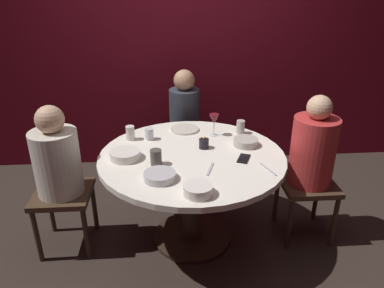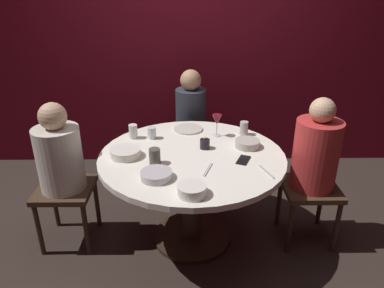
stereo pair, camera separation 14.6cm
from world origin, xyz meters
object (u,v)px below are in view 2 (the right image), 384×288
at_px(cup_center_front, 244,128).
at_px(wine_glass, 217,121).
at_px(dinner_plate, 188,129).
at_px(cup_by_left_diner, 152,133).
at_px(seated_diner_left, 60,160).
at_px(seated_diner_right, 315,157).
at_px(bowl_serving_large, 156,175).
at_px(cup_near_candle, 133,131).
at_px(bowl_sauce_side, 192,190).
at_px(bowl_small_white, 247,144).
at_px(dining_table, 192,173).
at_px(cell_phone, 243,160).
at_px(seated_diner_back, 191,114).
at_px(cup_by_right_diner, 155,156).
at_px(bowl_salad_center, 126,153).
at_px(candle_holder, 205,144).

bearing_deg(cup_center_front, wine_glass, -174.66).
bearing_deg(dinner_plate, cup_by_left_diner, -148.80).
relative_size(seated_diner_left, seated_diner_right, 0.98).
bearing_deg(bowl_serving_large, cup_near_candle, 109.88).
relative_size(seated_diner_right, bowl_sauce_side, 6.70).
bearing_deg(wine_glass, seated_diner_right, -25.90).
xyz_separation_m(dinner_plate, cup_near_candle, (-0.43, -0.16, 0.05)).
bearing_deg(bowl_small_white, dinner_plate, 142.23).
height_order(seated_diner_right, cup_center_front, seated_diner_right).
xyz_separation_m(seated_diner_left, cup_by_left_diner, (0.63, 0.29, 0.08)).
bearing_deg(seated_diner_right, seated_diner_left, 0.00).
xyz_separation_m(seated_diner_right, bowl_sauce_side, (-0.89, -0.52, 0.06)).
height_order(dining_table, cup_center_front, cup_center_front).
bearing_deg(cup_near_candle, seated_diner_right, -12.45).
distance_m(dinner_plate, cell_phone, 0.67).
height_order(seated_diner_back, dinner_plate, seated_diner_back).
xyz_separation_m(bowl_serving_large, cup_center_front, (0.64, 0.69, 0.03)).
height_order(dining_table, cup_by_right_diner, cup_by_right_diner).
distance_m(dinner_plate, cup_near_candle, 0.46).
bearing_deg(cup_by_right_diner, bowl_serving_large, -82.88).
height_order(bowl_salad_center, cup_by_right_diner, cup_by_right_diner).
height_order(cell_phone, cup_by_right_diner, cup_by_right_diner).
bearing_deg(bowl_salad_center, seated_diner_back, 64.24).
relative_size(dining_table, candle_holder, 14.18).
height_order(cup_by_right_diner, cup_center_front, same).
distance_m(dinner_plate, cup_by_left_diner, 0.33).
bearing_deg(cell_phone, cup_by_right_diner, -153.15).
distance_m(cell_phone, cup_near_candle, 0.89).
bearing_deg(bowl_small_white, seated_diner_right, -14.33).
relative_size(seated_diner_right, bowl_salad_center, 5.45).
xyz_separation_m(seated_diner_left, wine_glass, (1.14, 0.33, 0.17)).
bearing_deg(seated_diner_back, cell_phone, 18.68).
distance_m(bowl_salad_center, cup_near_candle, 0.32).
height_order(seated_diner_left, cup_by_right_diner, seated_diner_left).
xyz_separation_m(dining_table, bowl_sauce_side, (-0.01, -0.52, 0.18)).
xyz_separation_m(seated_diner_left, candle_holder, (1.03, 0.10, 0.07)).
relative_size(bowl_salad_center, bowl_small_white, 1.15).
bearing_deg(candle_holder, bowl_salad_center, -167.16).
bearing_deg(candle_holder, cup_center_front, 38.17).
height_order(bowl_small_white, cup_by_left_diner, cup_by_left_diner).
relative_size(seated_diner_back, candle_holder, 12.10).
bearing_deg(cup_by_right_diner, seated_diner_back, 76.85).
height_order(dining_table, bowl_sauce_side, bowl_sauce_side).
relative_size(cell_phone, bowl_small_white, 0.77).
bearing_deg(seated_diner_right, bowl_sauce_side, 30.59).
distance_m(bowl_sauce_side, cup_center_front, 0.97).
height_order(seated_diner_back, seated_diner_right, seated_diner_right).
xyz_separation_m(dining_table, seated_diner_back, (0.00, 0.93, 0.12)).
distance_m(seated_diner_left, cup_near_candle, 0.57).
relative_size(cup_by_right_diner, cup_center_front, 0.99).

